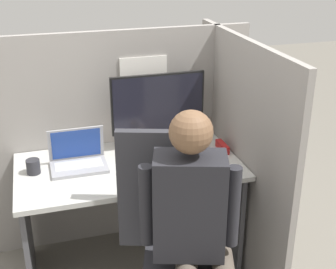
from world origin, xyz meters
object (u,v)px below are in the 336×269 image
monitor (158,105)px  stapler (222,147)px  carrot_toy (165,174)px  office_chair (175,242)px  person (197,226)px  pen_cup (33,167)px  laptop (78,160)px  paper_box (159,142)px

monitor → stapler: 0.49m
monitor → carrot_toy: 0.51m
carrot_toy → office_chair: (-0.05, -0.37, -0.19)m
monitor → person: 1.01m
carrot_toy → office_chair: office_chair is taller
pen_cup → office_chair: bearing=-43.9°
laptop → person: size_ratio=0.25×
monitor → laptop: bearing=-164.4°
paper_box → monitor: bearing=90.0°
office_chair → laptop: bearing=122.0°
monitor → person: size_ratio=0.46×
paper_box → monitor: 0.25m
monitor → paper_box: bearing=-90.0°
laptop → person: bearing=-60.7°
monitor → laptop: size_ratio=1.83×
carrot_toy → paper_box: bearing=79.4°
person → pen_cup: (-0.72, 0.81, 0.01)m
monitor → stapler: size_ratio=4.04×
laptop → carrot_toy: laptop is taller
stapler → monitor: bearing=154.3°
paper_box → stapler: size_ratio=2.30×
laptop → stapler: bearing=-1.9°
monitor → laptop: (-0.54, -0.15, -0.24)m
monitor → stapler: bearing=-25.7°
laptop → carrot_toy: bearing=-31.0°
pen_cup → carrot_toy: bearing=-20.5°
office_chair → monitor: bearing=80.5°
office_chair → person: bearing=-72.0°
paper_box → carrot_toy: 0.43m
pen_cup → monitor: bearing=11.2°
carrot_toy → person: person is taller
monitor → person: (-0.08, -0.97, -0.26)m
stapler → carrot_toy: 0.52m
carrot_toy → pen_cup: bearing=159.5°
stapler → office_chair: bearing=-129.6°
laptop → stapler: size_ratio=2.20×
laptop → stapler: (0.92, -0.03, -0.02)m
office_chair → pen_cup: office_chair is taller
laptop → carrot_toy: size_ratio=2.37×
paper_box → carrot_toy: bearing=-100.6°
paper_box → carrot_toy: paper_box is taller
paper_box → laptop: size_ratio=1.04×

